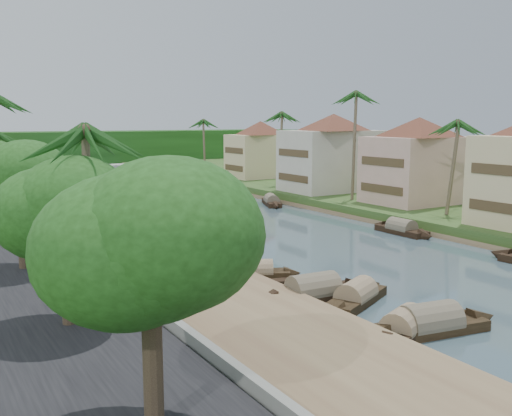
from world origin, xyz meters
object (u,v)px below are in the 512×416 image
bridge (99,169)px  sampan_1 (404,328)px  sampan_0 (430,325)px  person_near (217,264)px

bridge → sampan_1: bearing=-96.4°
bridge → sampan_0: 85.49m
sampan_0 → sampan_1: 1.49m
sampan_1 → sampan_0: bearing=-34.7°
person_near → sampan_1: bearing=-95.7°
bridge → sampan_0: size_ratio=3.20×
sampan_0 → person_near: bearing=123.6°
sampan_1 → person_near: size_ratio=4.36×
bridge → sampan_0: bridge is taller
bridge → sampan_0: bearing=-95.4°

